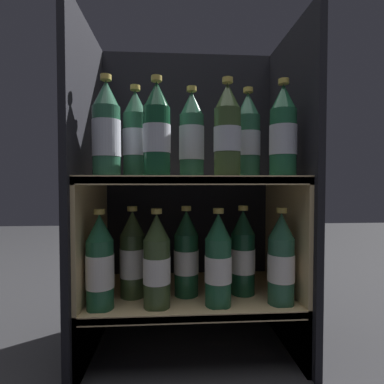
{
  "coord_description": "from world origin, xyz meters",
  "views": [
    {
      "loc": [
        -0.06,
        -0.77,
        0.54
      ],
      "look_at": [
        0.0,
        0.13,
        0.51
      ],
      "focal_mm": 28.0,
      "sensor_mm": 36.0,
      "label": 1
    }
  ],
  "objects_px": {
    "bottle_lower_front_2": "(218,262)",
    "bottle_upper_front_3": "(283,134)",
    "bottle_upper_front_2": "(227,133)",
    "bottle_lower_front_3": "(281,261)",
    "bottle_lower_front_0": "(100,264)",
    "bottle_upper_back_0": "(135,137)",
    "bottle_upper_back_1": "(190,138)",
    "bottle_upper_front_0": "(106,132)",
    "bottle_upper_back_2": "(248,138)",
    "bottle_lower_back_0": "(133,256)",
    "bottle_lower_back_1": "(186,255)",
    "bottle_lower_front_1": "(157,263)",
    "bottle_lower_back_2": "(243,254)",
    "bottle_upper_front_1": "(157,132)"
  },
  "relations": [
    {
      "from": "bottle_lower_front_2",
      "to": "bottle_upper_front_3",
      "type": "bearing_deg",
      "value": 0.0
    },
    {
      "from": "bottle_upper_front_3",
      "to": "bottle_lower_front_2",
      "type": "bearing_deg",
      "value": 180.0
    },
    {
      "from": "bottle_upper_front_1",
      "to": "bottle_lower_back_1",
      "type": "distance_m",
      "value": 0.38
    },
    {
      "from": "bottle_lower_front_0",
      "to": "bottle_lower_back_2",
      "type": "height_order",
      "value": "same"
    },
    {
      "from": "bottle_upper_front_2",
      "to": "bottle_lower_front_3",
      "type": "distance_m",
      "value": 0.4
    },
    {
      "from": "bottle_lower_back_2",
      "to": "bottle_upper_back_1",
      "type": "bearing_deg",
      "value": 180.0
    },
    {
      "from": "bottle_lower_front_3",
      "to": "bottle_lower_back_0",
      "type": "distance_m",
      "value": 0.44
    },
    {
      "from": "bottle_lower_front_2",
      "to": "bottle_lower_front_3",
      "type": "bearing_deg",
      "value": 0.0
    },
    {
      "from": "bottle_lower_front_1",
      "to": "bottle_lower_back_0",
      "type": "bearing_deg",
      "value": 132.68
    },
    {
      "from": "bottle_upper_front_1",
      "to": "bottle_upper_back_2",
      "type": "bearing_deg",
      "value": 17.02
    },
    {
      "from": "bottle_upper_front_0",
      "to": "bottle_upper_front_2",
      "type": "relative_size",
      "value": 1.0
    },
    {
      "from": "bottle_upper_front_1",
      "to": "bottle_lower_back_1",
      "type": "bearing_deg",
      "value": 44.76
    },
    {
      "from": "bottle_lower_back_0",
      "to": "bottle_lower_back_1",
      "type": "xyz_separation_m",
      "value": [
        0.16,
        -0.0,
        0.0
      ]
    },
    {
      "from": "bottle_lower_front_1",
      "to": "bottle_lower_back_1",
      "type": "distance_m",
      "value": 0.12
    },
    {
      "from": "bottle_lower_front_0",
      "to": "bottle_upper_back_0",
      "type": "bearing_deg",
      "value": 43.53
    },
    {
      "from": "bottle_upper_back_2",
      "to": "bottle_lower_back_1",
      "type": "relative_size",
      "value": 1.0
    },
    {
      "from": "bottle_upper_front_2",
      "to": "bottle_upper_back_0",
      "type": "relative_size",
      "value": 1.0
    },
    {
      "from": "bottle_upper_back_1",
      "to": "bottle_lower_back_2",
      "type": "xyz_separation_m",
      "value": [
        0.16,
        -0.0,
        -0.36
      ]
    },
    {
      "from": "bottle_upper_front_2",
      "to": "bottle_lower_front_0",
      "type": "height_order",
      "value": "bottle_upper_front_2"
    },
    {
      "from": "bottle_lower_back_1",
      "to": "bottle_upper_back_2",
      "type": "bearing_deg",
      "value": 0.0
    },
    {
      "from": "bottle_lower_back_0",
      "to": "bottle_upper_front_2",
      "type": "bearing_deg",
      "value": -17.05
    },
    {
      "from": "bottle_upper_front_1",
      "to": "bottle_upper_front_2",
      "type": "distance_m",
      "value": 0.2
    },
    {
      "from": "bottle_upper_front_0",
      "to": "bottle_upper_back_0",
      "type": "height_order",
      "value": "same"
    },
    {
      "from": "bottle_upper_front_3",
      "to": "bottle_lower_back_0",
      "type": "distance_m",
      "value": 0.57
    },
    {
      "from": "bottle_upper_back_0",
      "to": "bottle_lower_front_3",
      "type": "height_order",
      "value": "bottle_upper_back_0"
    },
    {
      "from": "bottle_lower_front_1",
      "to": "bottle_lower_back_2",
      "type": "bearing_deg",
      "value": 17.76
    },
    {
      "from": "bottle_upper_front_3",
      "to": "bottle_lower_back_2",
      "type": "distance_m",
      "value": 0.39
    },
    {
      "from": "bottle_upper_back_2",
      "to": "bottle_lower_front_2",
      "type": "distance_m",
      "value": 0.39
    },
    {
      "from": "bottle_upper_front_3",
      "to": "bottle_lower_front_1",
      "type": "height_order",
      "value": "bottle_upper_front_3"
    },
    {
      "from": "bottle_upper_back_2",
      "to": "bottle_lower_front_0",
      "type": "relative_size",
      "value": 1.0
    },
    {
      "from": "bottle_upper_front_0",
      "to": "bottle_lower_front_1",
      "type": "distance_m",
      "value": 0.39
    },
    {
      "from": "bottle_upper_front_1",
      "to": "bottle_upper_front_2",
      "type": "relative_size",
      "value": 1.0
    },
    {
      "from": "bottle_upper_front_0",
      "to": "bottle_lower_back_0",
      "type": "xyz_separation_m",
      "value": [
        0.06,
        0.08,
        -0.36
      ]
    },
    {
      "from": "bottle_upper_front_0",
      "to": "bottle_upper_front_1",
      "type": "distance_m",
      "value": 0.14
    },
    {
      "from": "bottle_lower_back_0",
      "to": "bottle_lower_back_1",
      "type": "distance_m",
      "value": 0.16
    },
    {
      "from": "bottle_upper_front_0",
      "to": "bottle_upper_back_2",
      "type": "height_order",
      "value": "same"
    },
    {
      "from": "bottle_upper_back_2",
      "to": "bottle_lower_front_1",
      "type": "distance_m",
      "value": 0.47
    },
    {
      "from": "bottle_lower_front_0",
      "to": "bottle_upper_front_3",
      "type": "bearing_deg",
      "value": 0.0
    },
    {
      "from": "bottle_upper_front_3",
      "to": "bottle_lower_back_2",
      "type": "xyz_separation_m",
      "value": [
        -0.09,
        0.08,
        -0.36
      ]
    },
    {
      "from": "bottle_lower_front_0",
      "to": "bottle_lower_front_1",
      "type": "xyz_separation_m",
      "value": [
        0.16,
        0.0,
        0.0
      ]
    },
    {
      "from": "bottle_lower_front_0",
      "to": "bottle_lower_back_1",
      "type": "height_order",
      "value": "same"
    },
    {
      "from": "bottle_upper_back_2",
      "to": "bottle_lower_front_1",
      "type": "height_order",
      "value": "bottle_upper_back_2"
    },
    {
      "from": "bottle_upper_front_0",
      "to": "bottle_lower_front_3",
      "type": "height_order",
      "value": "bottle_upper_front_0"
    },
    {
      "from": "bottle_upper_back_2",
      "to": "bottle_lower_back_0",
      "type": "xyz_separation_m",
      "value": [
        -0.36,
        0.0,
        -0.37
      ]
    },
    {
      "from": "bottle_upper_back_0",
      "to": "bottle_lower_front_1",
      "type": "bearing_deg",
      "value": -51.62
    },
    {
      "from": "bottle_upper_back_0",
      "to": "bottle_upper_back_1",
      "type": "height_order",
      "value": "same"
    },
    {
      "from": "bottle_lower_back_1",
      "to": "bottle_upper_front_1",
      "type": "bearing_deg",
      "value": -135.24
    },
    {
      "from": "bottle_lower_front_1",
      "to": "bottle_lower_back_0",
      "type": "height_order",
      "value": "same"
    },
    {
      "from": "bottle_upper_front_1",
      "to": "bottle_upper_front_2",
      "type": "xyz_separation_m",
      "value": [
        0.2,
        0.0,
        0.0
      ]
    },
    {
      "from": "bottle_upper_front_2",
      "to": "bottle_lower_front_1",
      "type": "bearing_deg",
      "value": 180.0
    }
  ]
}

